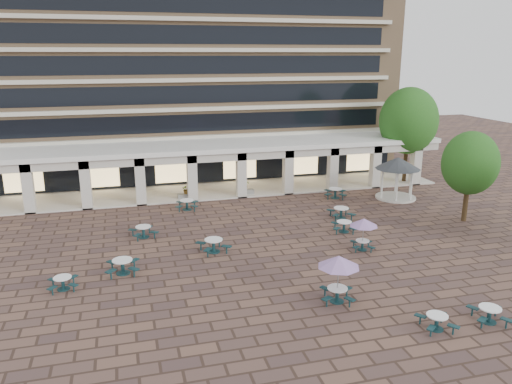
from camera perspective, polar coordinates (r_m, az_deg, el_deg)
ground at (r=31.33m, az=-0.13°, el=-6.95°), size 120.00×120.00×0.00m
apartment_building at (r=53.96m, az=-7.43°, el=16.07°), size 40.00×15.50×25.20m
retail_arcade at (r=44.33m, az=-5.09°, el=3.79°), size 42.00×6.60×4.40m
picnic_table_0 at (r=28.45m, az=-21.21°, el=-9.57°), size 1.67×1.67×0.70m
picnic_table_2 at (r=25.96m, az=25.13°, el=-12.44°), size 1.98×1.98×0.75m
picnic_table_3 at (r=24.47m, az=19.96°, el=-13.66°), size 1.75×1.75×0.72m
picnic_table_5 at (r=31.37m, az=-4.87°, el=-5.98°), size 2.14×2.14×0.85m
picnic_table_6 at (r=25.00m, az=9.43°, el=-8.04°), size 2.11×2.11×2.44m
picnic_table_7 at (r=35.23m, az=10.03°, el=-3.80°), size 2.04×2.04×0.77m
picnic_table_8 at (r=29.30m, az=-15.00°, el=-8.09°), size 1.94×1.94×0.85m
picnic_table_9 at (r=34.54m, az=-12.75°, el=-4.34°), size 2.02×2.02×0.78m
picnic_table_10 at (r=38.04m, az=9.70°, el=-2.26°), size 2.00×2.00×0.83m
picnic_table_11 at (r=31.85m, az=12.21°, el=-3.55°), size 1.79×1.79×2.07m
picnic_table_12 at (r=39.93m, az=-7.90°, el=-1.35°), size 2.01×2.01×0.81m
picnic_table_13 at (r=43.27m, az=9.04°, el=-0.04°), size 2.32×2.32×0.85m
gazebo at (r=43.83m, az=15.88°, el=2.67°), size 3.81×3.81×3.54m
tree_east_a at (r=39.15m, az=23.28°, el=3.04°), size 4.01×4.01×6.69m
tree_east_c at (r=49.21m, az=17.05°, el=7.78°), size 5.43×5.43×9.05m
planter_left at (r=42.72m, az=-7.94°, el=-0.14°), size 1.50×0.68×1.31m
planter_right at (r=43.61m, az=-1.26°, el=0.34°), size 1.50×0.86×1.32m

